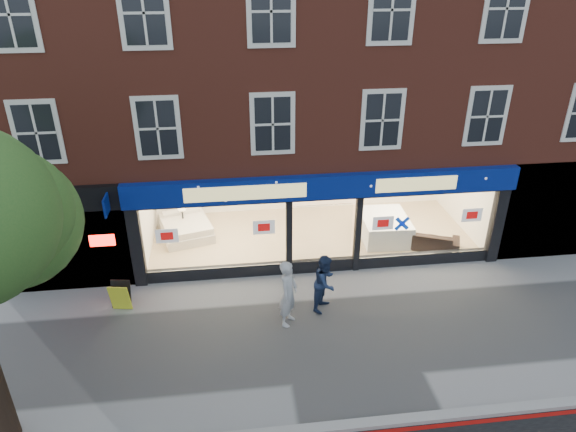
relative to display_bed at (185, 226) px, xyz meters
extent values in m
plane|color=gray|center=(4.34, -5.82, -0.42)|extent=(120.00, 120.00, 0.00)
cube|color=gray|center=(4.34, -8.72, -0.36)|extent=(60.00, 0.25, 0.12)
cube|color=tan|center=(4.34, -0.57, -0.37)|extent=(11.00, 4.50, 0.10)
cube|color=brown|center=(4.34, 1.18, 6.23)|extent=(19.00, 8.00, 6.70)
cube|color=navy|center=(4.34, -2.94, 2.53)|extent=(11.40, 0.28, 0.70)
cube|color=black|center=(4.34, -2.74, -0.22)|extent=(11.00, 0.18, 0.40)
cube|color=black|center=(-1.16, -2.77, 0.88)|extent=(0.35, 0.30, 2.60)
cube|color=black|center=(9.84, -2.77, 0.88)|extent=(0.35, 0.30, 2.60)
cube|color=white|center=(1.09, -2.82, 1.03)|extent=(4.20, 0.02, 2.10)
cube|color=white|center=(7.59, -2.82, 1.03)|extent=(4.20, 0.02, 2.10)
cube|color=white|center=(4.34, -2.57, 0.73)|extent=(1.80, 0.02, 2.10)
cube|color=silver|center=(4.34, 1.68, 0.88)|extent=(11.00, 0.20, 2.60)
cube|color=#FFEAC6|center=(4.34, -0.57, 2.18)|extent=(11.00, 4.50, 0.12)
cube|color=black|center=(-3.26, -2.52, 1.23)|extent=(3.80, 0.60, 3.30)
cube|color=#FF140C|center=(-2.06, -2.87, 1.18)|extent=(0.70, 0.04, 0.35)
cube|color=black|center=(11.84, -2.62, 1.23)|extent=(4.00, 0.40, 3.30)
cube|color=beige|center=(0.04, -0.13, -0.15)|extent=(2.02, 2.22, 0.33)
cube|color=beige|center=(0.04, -0.13, 0.13)|extent=(1.94, 2.13, 0.23)
cube|color=beige|center=(-0.23, 0.83, 0.24)|extent=(1.64, 0.55, 1.12)
cube|color=beige|center=(-0.48, 0.43, 0.30)|extent=(0.66, 0.45, 0.11)
cube|color=beige|center=(0.20, 0.61, 0.30)|extent=(0.66, 0.45, 0.11)
cube|color=brown|center=(-0.06, 0.10, -0.04)|extent=(0.53, 0.53, 0.55)
cube|color=white|center=(6.79, -1.07, -0.19)|extent=(1.63, 2.03, 0.26)
cube|color=white|center=(6.79, -1.07, 0.07)|extent=(1.63, 2.03, 0.26)
cube|color=white|center=(6.79, -1.07, 0.33)|extent=(1.63, 2.03, 0.26)
imported|color=black|center=(8.04, -1.92, -0.02)|extent=(2.17, 1.54, 0.59)
cube|color=yellow|center=(-1.55, -3.98, 0.01)|extent=(0.60, 0.44, 0.85)
imported|color=#A5A7AD|center=(2.97, -5.13, 0.52)|extent=(0.72, 0.82, 1.88)
imported|color=#182545|center=(4.05, -4.61, 0.42)|extent=(0.98, 1.02, 1.67)
camera|label=1|loc=(1.60, -16.05, 8.39)|focal=32.00mm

